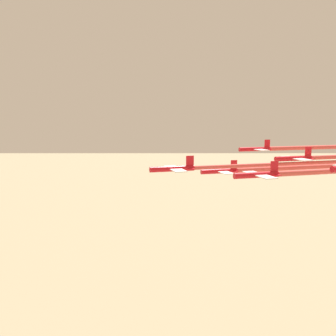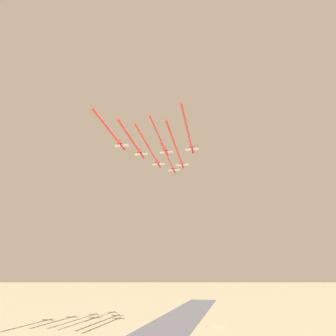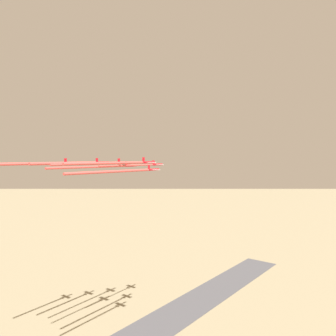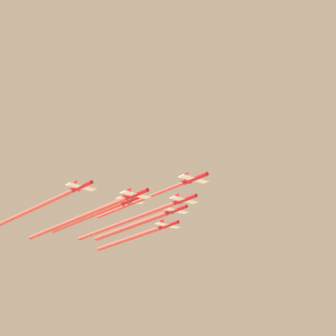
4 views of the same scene
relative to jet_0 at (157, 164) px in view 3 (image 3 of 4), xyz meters
name	(u,v)px [view 3 (image 3 of 4)]	position (x,y,z in m)	size (l,w,h in m)	color
runway_strip	(158,326)	(0.35, 0.01, -93.31)	(301.20, 34.80, 0.20)	#47474C
jet_0	(157,164)	(0.00, 0.00, 0.00)	(8.83, 8.27, 2.96)	red
jet_1	(130,166)	(-13.66, 7.72, -0.52)	(8.83, 8.27, 2.96)	red
jet_2	(153,170)	(-13.39, -8.19, -2.27)	(8.83, 8.27, 2.96)	red
jet_3	(102,163)	(-27.32, 15.45, 1.29)	(8.83, 8.27, 2.96)	red
jet_4	(124,163)	(-27.05, -0.46, 1.14)	(8.83, 8.27, 2.96)	red
jet_5	(148,162)	(-26.78, -16.37, 1.75)	(8.83, 8.27, 2.96)	red
jet_6	(71,163)	(-40.98, 23.17, 1.20)	(8.83, 8.27, 2.96)	red
smoke_trail_0	(128,165)	(-23.61, -0.40, -0.04)	(39.13, 1.46, 0.79)	#D84C47
smoke_trail_1	(90,167)	(-41.71, 7.24, -0.56)	(48.01, 1.87, 1.05)	#D84C47
smoke_trail_2	(112,172)	(-42.74, -8.69, -2.32)	(50.61, 2.02, 1.15)	#D84C47
smoke_trail_3	(66,163)	(-49.86, 15.06, 1.25)	(36.99, 1.99, 1.36)	#D84C47
smoke_trail_4	(88,164)	(-49.83, -0.85, 1.10)	(37.47, 1.56, 0.92)	#D84C47
smoke_trail_5	(108,163)	(-52.32, -16.81, 1.70)	(42.99, 1.85, 1.11)	#D84C47
smoke_trail_6	(33,164)	(-62.05, 22.81, 1.16)	(34.04, 1.86, 1.27)	#D84C47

